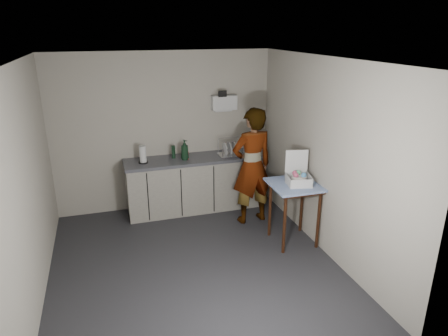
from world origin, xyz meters
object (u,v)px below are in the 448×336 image
object	(u,v)px
standing_man	(252,166)
bakery_box	(298,177)
dish_rack	(230,152)
side_table	(295,191)
soda_can	(187,156)
paper_towel	(143,155)
dark_bottle	(173,152)
soap_bottle	(185,150)
kitchen_counter	(194,185)

from	to	relation	value
standing_man	bakery_box	xyz separation A→B (m)	(0.36, -0.82, 0.08)
standing_man	dish_rack	size ratio (longest dim) A/B	4.52
side_table	soda_can	bearing A→B (deg)	130.86
soda_can	paper_towel	size ratio (longest dim) A/B	0.44
dark_bottle	soda_can	bearing A→B (deg)	-32.82
dark_bottle	dish_rack	xyz separation A→B (m)	(0.93, -0.13, -0.04)
dark_bottle	paper_towel	distance (m)	0.51
soap_bottle	dark_bottle	size ratio (longest dim) A/B	1.56
standing_man	bakery_box	world-z (taller)	standing_man
kitchen_counter	soap_bottle	size ratio (longest dim) A/B	6.81
soda_can	paper_towel	distance (m)	0.70
kitchen_counter	paper_towel	size ratio (longest dim) A/B	8.20
soap_bottle	bakery_box	distance (m)	1.95
dish_rack	bakery_box	world-z (taller)	bakery_box
side_table	soap_bottle	distance (m)	1.94
kitchen_counter	paper_towel	bearing A→B (deg)	-178.85
dark_bottle	dish_rack	size ratio (longest dim) A/B	0.52
soda_can	paper_towel	xyz separation A→B (m)	(-0.70, 0.03, 0.07)
side_table	soap_bottle	size ratio (longest dim) A/B	2.72
kitchen_counter	soda_can	bearing A→B (deg)	-156.88
paper_towel	dish_rack	distance (m)	1.44
soda_can	paper_towel	world-z (taller)	paper_towel
standing_man	dark_bottle	bearing A→B (deg)	-43.82
dark_bottle	paper_towel	world-z (taller)	paper_towel
soda_can	dish_rack	xyz separation A→B (m)	(0.74, -0.01, 0.00)
kitchen_counter	dish_rack	distance (m)	0.83
soda_can	kitchen_counter	bearing A→B (deg)	23.12
side_table	dish_rack	world-z (taller)	dish_rack
soap_bottle	standing_man	bearing A→B (deg)	-35.47
kitchen_counter	soap_bottle	bearing A→B (deg)	-158.76
standing_man	kitchen_counter	bearing A→B (deg)	-50.44
paper_towel	bakery_box	distance (m)	2.46
side_table	soda_can	xyz separation A→B (m)	(-1.21, 1.46, 0.19)
side_table	soap_bottle	xyz separation A→B (m)	(-1.25, 1.45, 0.29)
soda_can	bakery_box	size ratio (longest dim) A/B	0.27
soda_can	bakery_box	xyz separation A→B (m)	(1.24, -1.48, 0.02)
standing_man	paper_towel	size ratio (longest dim) A/B	6.70
kitchen_counter	side_table	xyz separation A→B (m)	(1.10, -1.51, 0.35)
standing_man	soda_can	distance (m)	1.10
soap_bottle	dish_rack	xyz separation A→B (m)	(0.77, -0.00, -0.10)
kitchen_counter	dark_bottle	world-z (taller)	dark_bottle
paper_towel	bakery_box	xyz separation A→B (m)	(1.94, -1.51, -0.04)
soap_bottle	side_table	bearing A→B (deg)	-49.34
kitchen_counter	soap_bottle	distance (m)	0.67
soap_bottle	dark_bottle	xyz separation A→B (m)	(-0.16, 0.13, -0.06)
dark_bottle	bakery_box	xyz separation A→B (m)	(1.44, -1.60, -0.02)
side_table	dish_rack	distance (m)	1.54
paper_towel	dish_rack	size ratio (longest dim) A/B	0.67
kitchen_counter	bakery_box	xyz separation A→B (m)	(1.13, -1.53, 0.57)
kitchen_counter	bakery_box	world-z (taller)	bakery_box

